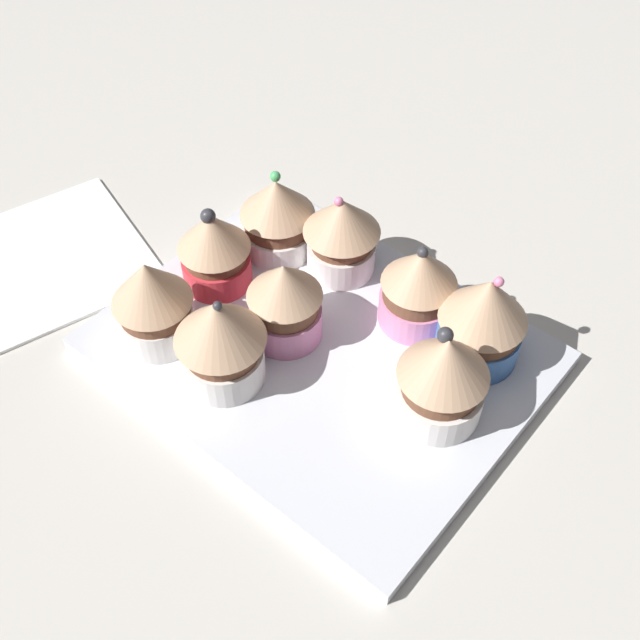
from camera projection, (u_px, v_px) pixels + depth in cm
name	position (u px, v px, depth cm)	size (l,w,h in cm)	color
ground_plane	(320.00, 368.00, 60.98)	(180.00, 180.00, 3.00)	beige
baking_tray	(320.00, 351.00, 59.39)	(30.92, 24.19, 1.20)	silver
cupcake_0	(152.00, 301.00, 56.48)	(5.94, 5.94, 7.77)	white
cupcake_1	(220.00, 339.00, 54.02)	(6.52, 6.52, 8.04)	white
cupcake_2	(216.00, 247.00, 60.86)	(5.77, 5.77, 7.34)	#D1333D
cupcake_3	(285.00, 301.00, 57.03)	(5.62, 5.62, 7.20)	pink
cupcake_4	(443.00, 377.00, 52.13)	(6.28, 6.28, 8.11)	white
cupcake_5	(277.00, 215.00, 63.42)	(6.16, 6.16, 7.21)	white
cupcake_6	(342.00, 233.00, 61.55)	(6.17, 6.17, 7.41)	white
cupcake_7	(419.00, 287.00, 58.04)	(5.74, 5.74, 7.43)	pink
cupcake_8	(483.00, 319.00, 55.47)	(6.41, 6.41, 8.02)	#477AC6
napkin	(49.00, 258.00, 66.41)	(15.70, 15.33, 0.60)	white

